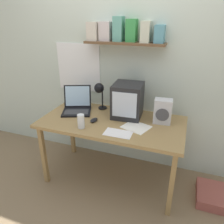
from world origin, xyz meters
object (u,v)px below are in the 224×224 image
at_px(computer_mouse, 94,120).
at_px(floor_cushion, 216,196).
at_px(juice_glass, 81,122).
at_px(open_notebook, 136,127).
at_px(crt_monitor, 128,100).
at_px(laptop, 77,105).
at_px(corner_desk, 112,126).
at_px(loose_paper_near_laptop, 118,133).
at_px(space_heater, 163,111).
at_px(desk_lamp, 100,90).

xyz_separation_m(computer_mouse, floor_cushion, (1.31, 0.11, -0.71)).
distance_m(juice_glass, open_notebook, 0.55).
xyz_separation_m(crt_monitor, floor_cushion, (1.02, -0.14, -0.88)).
bearing_deg(laptop, computer_mouse, -55.38).
relative_size(corner_desk, loose_paper_near_laptop, 5.66).
relative_size(space_heater, open_notebook, 0.82).
bearing_deg(open_notebook, juice_glass, -159.05).
bearing_deg(loose_paper_near_laptop, open_notebook, 54.33).
xyz_separation_m(computer_mouse, loose_paper_near_laptop, (0.32, -0.15, -0.01)).
relative_size(juice_glass, loose_paper_near_laptop, 0.53).
bearing_deg(corner_desk, computer_mouse, -154.60).
xyz_separation_m(open_notebook, floor_cushion, (0.86, 0.08, -0.70)).
bearing_deg(crt_monitor, juice_glass, -133.57).
bearing_deg(space_heater, crt_monitor, 169.47).
height_order(juice_glass, floor_cushion, juice_glass).
distance_m(laptop, open_notebook, 0.77).
bearing_deg(corner_desk, crt_monitor, 55.48).
bearing_deg(laptop, loose_paper_near_laptop, -51.37).
bearing_deg(juice_glass, open_notebook, 20.95).
height_order(corner_desk, desk_lamp, desk_lamp).
bearing_deg(laptop, crt_monitor, -16.71).
bearing_deg(computer_mouse, floor_cushion, 4.73).
bearing_deg(computer_mouse, loose_paper_near_laptop, -25.92).
xyz_separation_m(open_notebook, loose_paper_near_laptop, (-0.13, -0.18, 0.00)).
distance_m(open_notebook, floor_cushion, 1.11).
height_order(open_notebook, loose_paper_near_laptop, same).
xyz_separation_m(crt_monitor, desk_lamp, (-0.34, 0.05, 0.06)).
bearing_deg(open_notebook, loose_paper_near_laptop, -125.67).
bearing_deg(laptop, juice_glass, -78.31).
bearing_deg(floor_cushion, space_heater, 170.40).
relative_size(corner_desk, desk_lamp, 4.56).
relative_size(crt_monitor, open_notebook, 1.18).
height_order(computer_mouse, loose_paper_near_laptop, computer_mouse).
distance_m(loose_paper_near_laptop, floor_cushion, 1.24).
distance_m(juice_glass, space_heater, 0.83).
xyz_separation_m(juice_glass, floor_cushion, (1.37, 0.28, -0.76)).
distance_m(juice_glass, floor_cushion, 1.59).
bearing_deg(corner_desk, laptop, 165.45).
bearing_deg(juice_glass, laptop, 122.98).
height_order(space_heater, loose_paper_near_laptop, space_heater).
bearing_deg(floor_cushion, computer_mouse, -175.27).
relative_size(open_notebook, loose_paper_near_laptop, 1.17).
xyz_separation_m(desk_lamp, computer_mouse, (0.05, -0.30, -0.23)).
distance_m(open_notebook, loose_paper_near_laptop, 0.22).
bearing_deg(crt_monitor, loose_paper_near_laptop, -89.82).
bearing_deg(crt_monitor, open_notebook, -58.79).
distance_m(corner_desk, computer_mouse, 0.21).
distance_m(desk_lamp, space_heater, 0.74).
distance_m(laptop, floor_cushion, 1.78).
xyz_separation_m(laptop, juice_glass, (0.24, -0.37, -0.00)).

